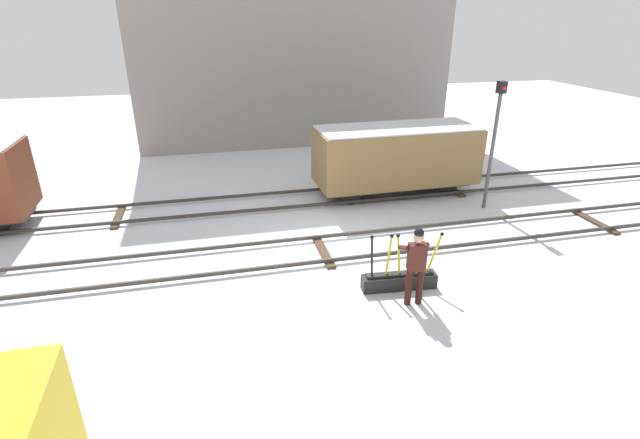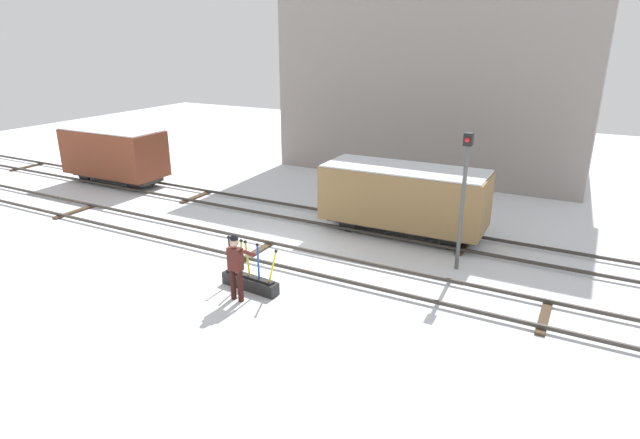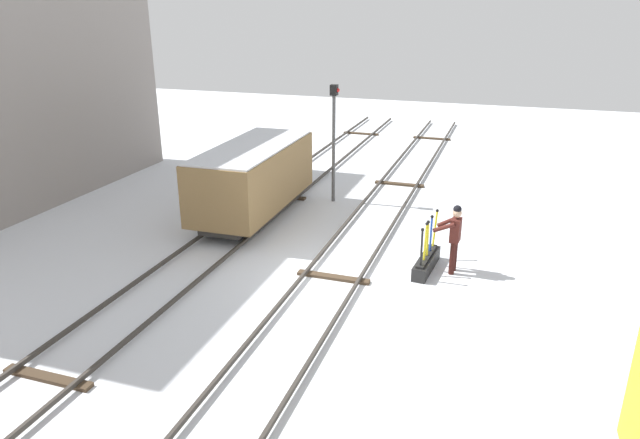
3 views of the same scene
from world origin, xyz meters
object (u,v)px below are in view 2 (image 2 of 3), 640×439
object	(u,v)px
rail_worker	(236,263)
freight_car_back_track	(404,197)
switch_lever_frame	(250,281)
signal_post	(464,189)
freight_car_mid_siding	(114,153)

from	to	relation	value
rail_worker	freight_car_back_track	size ratio (longest dim) A/B	0.33
switch_lever_frame	signal_post	world-z (taller)	signal_post
switch_lever_frame	freight_car_mid_siding	distance (m)	13.57
switch_lever_frame	signal_post	distance (m)	6.67
switch_lever_frame	rail_worker	bearing A→B (deg)	-79.29
rail_worker	signal_post	world-z (taller)	signal_post
switch_lever_frame	rail_worker	distance (m)	1.06
switch_lever_frame	freight_car_mid_siding	xyz separation A→B (m)	(-12.07, 6.08, 1.24)
switch_lever_frame	freight_car_back_track	size ratio (longest dim) A/B	0.34
switch_lever_frame	rail_worker	xyz separation A→B (m)	(0.07, -0.66, 0.83)
signal_post	freight_car_mid_siding	xyz separation A→B (m)	(-16.82, 1.98, -1.03)
rail_worker	freight_car_back_track	xyz separation A→B (m)	(2.20, 6.74, 0.33)
rail_worker	freight_car_back_track	bearing A→B (deg)	76.80
signal_post	freight_car_mid_siding	distance (m)	16.96
switch_lever_frame	freight_car_mid_siding	size ratio (longest dim) A/B	0.38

